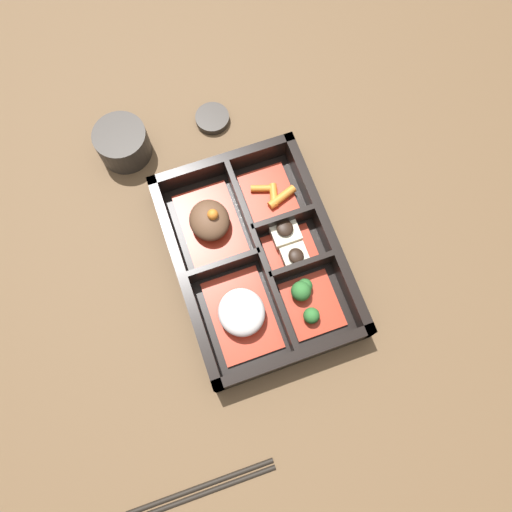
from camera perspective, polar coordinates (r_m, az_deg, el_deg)
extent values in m
plane|color=brown|center=(0.75, 0.00, -0.58)|extent=(3.00, 3.00, 0.00)
cube|color=black|center=(0.74, 0.00, -0.46)|extent=(0.32, 0.23, 0.01)
cube|color=black|center=(0.74, 7.93, 2.66)|extent=(0.32, 0.01, 0.05)
cube|color=black|center=(0.72, -8.17, -2.75)|extent=(0.32, 0.01, 0.05)
cube|color=black|center=(0.70, 4.34, -11.55)|extent=(0.01, 0.23, 0.05)
cube|color=black|center=(0.78, -3.85, 10.25)|extent=(0.01, 0.23, 0.05)
cube|color=black|center=(0.73, 0.42, 0.14)|extent=(0.30, 0.01, 0.05)
cube|color=black|center=(0.72, 5.04, -1.41)|extent=(0.01, 0.10, 0.05)
cube|color=black|center=(0.74, 2.97, 3.85)|extent=(0.01, 0.10, 0.05)
cube|color=black|center=(0.72, -3.60, -1.22)|extent=(0.01, 0.11, 0.05)
cube|color=#B22D19|center=(0.72, -1.61, -6.77)|extent=(0.13, 0.09, 0.01)
ellipsoid|color=silver|center=(0.70, -1.66, -6.45)|extent=(0.07, 0.07, 0.04)
cube|color=#B22D19|center=(0.76, -5.22, 3.56)|extent=(0.13, 0.09, 0.01)
ellipsoid|color=brown|center=(0.74, -5.35, 4.09)|extent=(0.07, 0.06, 0.03)
sphere|color=orange|center=(0.72, -4.96, 4.74)|extent=(0.02, 0.02, 0.02)
cube|color=#B22D19|center=(0.72, 6.42, -5.56)|extent=(0.09, 0.07, 0.01)
sphere|color=#2D6B2D|center=(0.71, 5.18, -4.02)|extent=(0.03, 0.03, 0.03)
sphere|color=#2D6B2D|center=(0.71, 6.36, -6.79)|extent=(0.02, 0.02, 0.02)
sphere|color=#2D6B2D|center=(0.72, 5.61, -3.45)|extent=(0.02, 0.02, 0.02)
cube|color=#B22D19|center=(0.74, 3.86, 0.93)|extent=(0.06, 0.07, 0.01)
cube|color=beige|center=(0.73, 4.52, -0.30)|extent=(0.04, 0.04, 0.02)
ellipsoid|color=black|center=(0.71, 4.61, 0.02)|extent=(0.02, 0.02, 0.01)
cube|color=beige|center=(0.74, 3.26, 2.87)|extent=(0.04, 0.04, 0.02)
ellipsoid|color=black|center=(0.73, 3.31, 3.22)|extent=(0.03, 0.02, 0.01)
cube|color=#B22D19|center=(0.77, 1.43, 7.06)|extent=(0.09, 0.07, 0.01)
cylinder|color=orange|center=(0.76, 2.97, 6.75)|extent=(0.03, 0.05, 0.01)
cylinder|color=orange|center=(0.77, 0.79, 7.74)|extent=(0.02, 0.04, 0.01)
cylinder|color=orange|center=(0.77, 2.03, 6.99)|extent=(0.04, 0.02, 0.01)
cylinder|color=#2D2823|center=(0.83, -14.99, 12.35)|extent=(0.08, 0.08, 0.05)
cylinder|color=#597A38|center=(0.81, -15.39, 13.13)|extent=(0.07, 0.07, 0.01)
cylinder|color=black|center=(0.72, -6.13, -25.46)|extent=(0.01, 0.20, 0.01)
cylinder|color=black|center=(0.72, -6.36, -24.77)|extent=(0.01, 0.20, 0.01)
cylinder|color=#2D2823|center=(0.85, -5.01, 15.39)|extent=(0.06, 0.06, 0.01)
cylinder|color=black|center=(0.85, -5.03, 15.53)|extent=(0.04, 0.04, 0.00)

